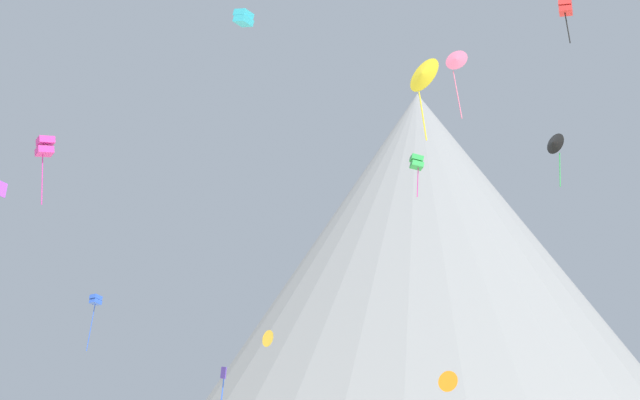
% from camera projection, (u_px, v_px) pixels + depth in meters
% --- Properties ---
extents(rock_massif, '(103.01, 103.01, 56.36)m').
position_uv_depth(rock_massif, '(432.00, 286.00, 118.54)').
color(rock_massif, slate).
rests_on(rock_massif, ground_plane).
extents(kite_indigo_low, '(0.54, 0.88, 2.90)m').
position_uv_depth(kite_indigo_low, '(223.00, 378.00, 55.64)').
color(kite_indigo_low, '#5138B2').
extents(kite_rainbow_high, '(1.80, 1.23, 5.83)m').
position_uv_depth(kite_rainbow_high, '(456.00, 61.00, 65.42)').
color(kite_rainbow_high, '#E5668C').
extents(kite_cyan_high, '(1.77, 1.74, 1.44)m').
position_uv_depth(kite_cyan_high, '(243.00, 18.00, 70.81)').
color(kite_cyan_high, '#33BCDB').
extents(kite_green_high, '(1.21, 1.15, 3.60)m').
position_uv_depth(kite_green_high, '(417.00, 162.00, 70.92)').
color(kite_green_high, green).
extents(kite_orange_low, '(1.80, 1.38, 1.78)m').
position_uv_depth(kite_orange_low, '(449.00, 382.00, 70.51)').
color(kite_orange_low, orange).
extents(kite_gold_mid, '(1.36, 1.65, 1.51)m').
position_uv_depth(kite_gold_mid, '(267.00, 338.00, 75.98)').
color(kite_gold_mid, gold).
extents(kite_magenta_mid, '(1.57, 1.55, 5.02)m').
position_uv_depth(kite_magenta_mid, '(45.00, 147.00, 60.74)').
color(kite_magenta_mid, '#D1339E').
extents(kite_red_high, '(1.10, 1.08, 3.14)m').
position_uv_depth(kite_red_high, '(566.00, 8.00, 58.46)').
color(kite_red_high, red).
extents(kite_blue_mid, '(1.22, 1.23, 5.24)m').
position_uv_depth(kite_blue_mid, '(95.00, 301.00, 80.04)').
color(kite_blue_mid, blue).
extents(kite_yellow_mid, '(2.12, 2.26, 5.24)m').
position_uv_depth(kite_yellow_mid, '(423.00, 75.00, 49.73)').
color(kite_yellow_mid, yellow).
extents(kite_black_high, '(1.57, 1.82, 4.62)m').
position_uv_depth(kite_black_high, '(554.00, 143.00, 68.93)').
color(kite_black_high, black).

